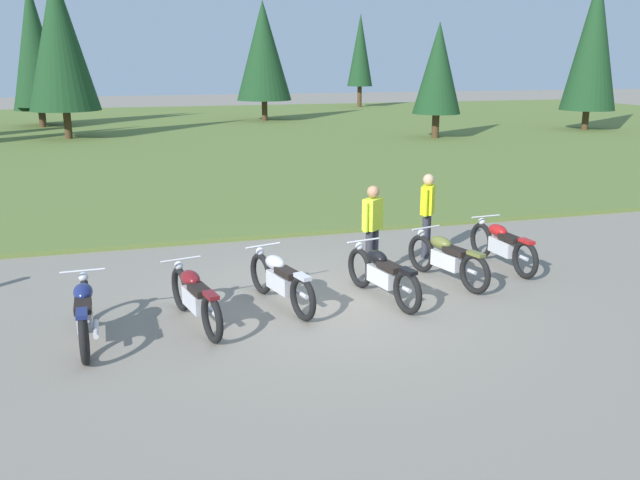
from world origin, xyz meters
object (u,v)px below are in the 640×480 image
object	(u,v)px
rider_checking_bike	(372,226)
motorcycle_black	(382,274)
motorcycle_navy	(85,312)
motorcycle_red	(502,245)
motorcycle_silver	(280,280)
motorcycle_maroon	(195,297)
motorcycle_olive	(447,258)
rider_in_hivis_vest	(427,210)

from	to	relation	value
rider_checking_bike	motorcycle_black	bearing A→B (deg)	-102.80
motorcycle_navy	motorcycle_black	bearing A→B (deg)	5.47
motorcycle_red	motorcycle_black	bearing A→B (deg)	-160.34
motorcycle_red	rider_checking_bike	xyz separation A→B (m)	(-2.56, 0.17, 0.51)
motorcycle_red	motorcycle_silver	bearing A→B (deg)	-169.47
motorcycle_maroon	motorcycle_silver	bearing A→B (deg)	16.73
rider_checking_bike	motorcycle_olive	bearing A→B (deg)	-29.83
motorcycle_black	motorcycle_olive	world-z (taller)	same
rider_checking_bike	rider_in_hivis_vest	bearing A→B (deg)	30.42
motorcycle_maroon	rider_in_hivis_vest	world-z (taller)	rider_in_hivis_vest
motorcycle_navy	rider_in_hivis_vest	bearing A→B (deg)	21.51
motorcycle_navy	motorcycle_red	world-z (taller)	same
motorcycle_navy	motorcycle_silver	world-z (taller)	same
motorcycle_maroon	rider_checking_bike	distance (m)	3.64
motorcycle_maroon	motorcycle_black	size ratio (longest dim) A/B	1.00
motorcycle_olive	motorcycle_red	bearing A→B (deg)	19.19
motorcycle_black	rider_checking_bike	world-z (taller)	rider_checking_bike
motorcycle_maroon	motorcycle_olive	distance (m)	4.52
motorcycle_olive	motorcycle_maroon	bearing A→B (deg)	-170.32
motorcycle_navy	motorcycle_silver	bearing A→B (deg)	11.91
motorcycle_maroon	motorcycle_black	distance (m)	3.05
motorcycle_navy	rider_checking_bike	bearing A→B (deg)	18.52
motorcycle_olive	rider_checking_bike	bearing A→B (deg)	150.17
motorcycle_maroon	rider_in_hivis_vest	xyz separation A→B (m)	(4.79, 2.29, 0.51)
motorcycle_olive	motorcycle_red	world-z (taller)	same
motorcycle_navy	motorcycle_olive	world-z (taller)	same
motorcycle_black	rider_in_hivis_vest	distance (m)	2.75
motorcycle_maroon	motorcycle_olive	xyz separation A→B (m)	(4.46, 0.76, 0.00)
motorcycle_red	motorcycle_maroon	bearing A→B (deg)	-167.97
motorcycle_olive	rider_in_hivis_vest	size ratio (longest dim) A/B	1.23
motorcycle_navy	rider_checking_bike	distance (m)	5.12
motorcycle_black	motorcycle_silver	bearing A→B (deg)	173.93
motorcycle_olive	rider_checking_bike	size ratio (longest dim) A/B	1.23
motorcycle_silver	rider_checking_bike	world-z (taller)	rider_checking_bike
rider_in_hivis_vest	rider_checking_bike	bearing A→B (deg)	-149.58
motorcycle_maroon	motorcycle_olive	world-z (taller)	same
motorcycle_silver	motorcycle_red	distance (m)	4.56
rider_checking_bike	motorcycle_navy	bearing A→B (deg)	-161.48
motorcycle_black	motorcycle_red	size ratio (longest dim) A/B	0.99
motorcycle_navy	motorcycle_maroon	xyz separation A→B (m)	(1.52, 0.20, 0.00)
motorcycle_olive	rider_in_hivis_vest	world-z (taller)	rider_in_hivis_vest
motorcycle_maroon	rider_in_hivis_vest	bearing A→B (deg)	25.57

